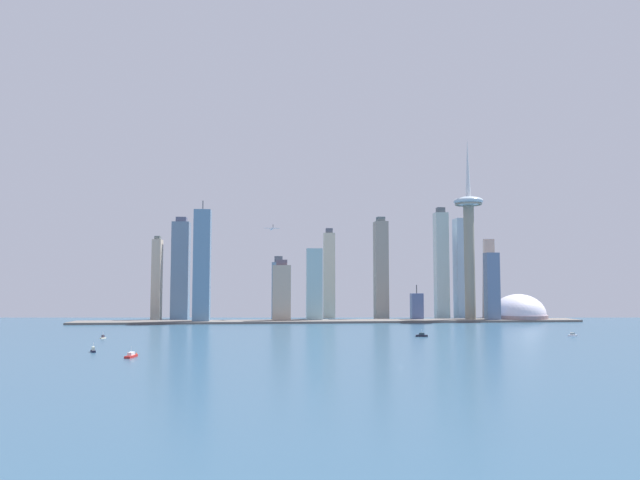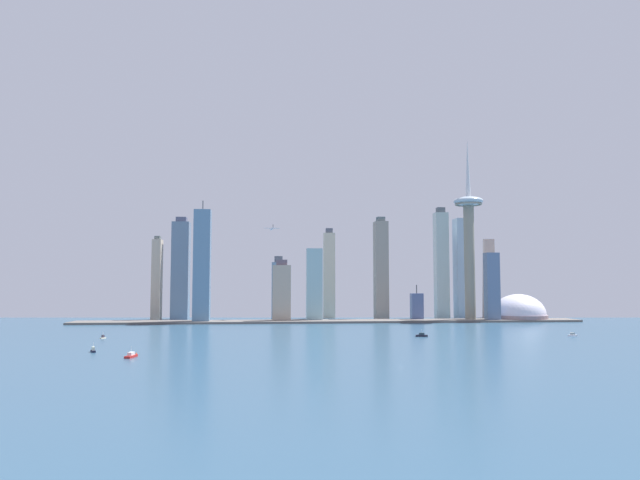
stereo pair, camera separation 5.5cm
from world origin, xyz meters
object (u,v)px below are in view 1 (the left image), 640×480
Objects in this scene: boat_0 at (131,356)px; boat_1 at (103,337)px; skyscraper_12 at (314,285)px; skyscraper_5 at (329,274)px; skyscraper_1 at (381,269)px; skyscraper_6 at (278,290)px; channel_buoy_0 at (136,353)px; skyscraper_8 at (417,307)px; skyscraper_4 at (492,287)px; airplane at (272,229)px; skyscraper_3 at (460,268)px; skyscraper_11 at (441,264)px; skyscraper_2 at (202,266)px; boat_3 at (93,350)px; stadium_dome at (519,315)px; observation_tower at (469,232)px; skyscraper_0 at (282,293)px; skyscraper_13 at (181,270)px; boat_2 at (422,335)px; boat_4 at (573,335)px; skyscraper_10 at (487,278)px; skyscraper_7 at (181,271)px; skyscraper_9 at (157,279)px.

boat_0 reaches higher than boat_1.
skyscraper_5 is at bearing 69.49° from skyscraper_12.
skyscraper_1 is 1.63× the size of skyscraper_6.
skyscraper_8 is at bearing 49.82° from channel_buoy_0.
skyscraper_4 is 606.50m from boat_0.
airplane is (-179.85, -11.36, 64.79)m from skyscraper_1.
skyscraper_11 is at bearing -166.61° from skyscraper_3.
boat_3 is (-49.56, -361.75, -83.19)m from skyscraper_2.
skyscraper_11 is at bearing 153.69° from stadium_dome.
observation_tower is 167.59× the size of channel_buoy_0.
boat_3 is (-547.13, -380.28, -6.72)m from stadium_dome.
skyscraper_1 is at bearing 18.96° from skyscraper_0.
boat_3 is 44.70m from channel_buoy_0.
skyscraper_2 reaches higher than skyscraper_3.
skyscraper_13 is (-211.73, 45.11, 23.67)m from skyscraper_12.
skyscraper_0 is 295.27m from boat_2.
skyscraper_1 is 361.54m from boat_4.
skyscraper_13 is at bearing -175.81° from skyscraper_6.
skyscraper_12 is (-218.41, -50.92, -34.11)m from skyscraper_11.
skyscraper_6 is 371.98m from boat_1.
skyscraper_13 is 582.39m from boat_4.
skyscraper_4 is at bearing -14.10° from skyscraper_8.
skyscraper_6 is 362.71m from skyscraper_10.
skyscraper_3 is 1.25× the size of skyscraper_10.
skyscraper_2 is 395.46m from skyscraper_11.
skyscraper_8 reaches higher than boat_2.
skyscraper_1 reaches higher than channel_buoy_0.
boat_2 is (-119.53, -316.75, -89.09)m from skyscraper_11.
skyscraper_3 is 15.11× the size of boat_3.
skyscraper_2 is 374.48m from boat_3.
skyscraper_10 reaches higher than skyscraper_6.
skyscraper_7 reaches higher than stadium_dome.
airplane is at bearing 75.32° from channel_buoy_0.
skyscraper_6 reaches higher than boat_4.
boat_4 is (268.12, -275.39, -55.10)m from skyscraper_12.
skyscraper_7 is at bearing 159.13° from skyscraper_12.
airplane is at bearing 172.23° from boat_1.
skyscraper_3 reaches higher than stadium_dome.
skyscraper_9 reaches higher than channel_buoy_0.
boat_2 is 339.69m from boat_3.
stadium_dome is 1.55× the size of skyscraper_8.
skyscraper_13 is at bearing -162.32° from boat_1.
skyscraper_6 is at bearing -161.08° from skyscraper_5.
boat_1 is at bearing 114.99° from channel_buoy_0.
observation_tower reaches higher than skyscraper_12.
skyscraper_0 is at bearing -21.74° from skyscraper_9.
skyscraper_10 reaches higher than skyscraper_4.
skyscraper_1 is 196.63m from skyscraper_10.
boat_1 is at bearing -148.90° from skyscraper_10.
skyscraper_6 is 0.63× the size of skyscraper_13.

